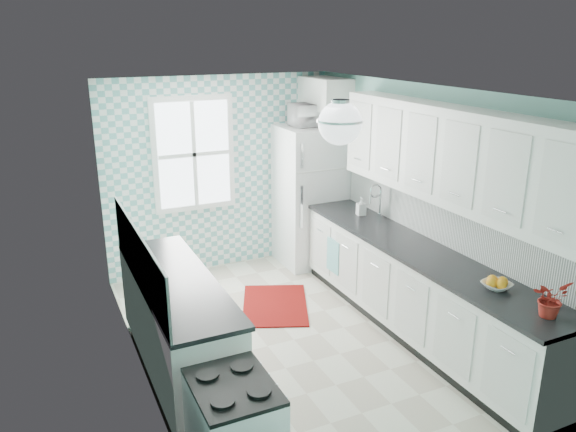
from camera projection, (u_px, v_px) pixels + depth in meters
name	position (u px, v px, depth m)	size (l,w,h in m)	color
floor	(294.00, 341.00, 5.73)	(3.00, 4.40, 0.02)	beige
ceiling	(295.00, 89.00, 4.95)	(3.00, 4.40, 0.02)	white
wall_back	(220.00, 174.00, 7.24)	(3.00, 0.02, 2.50)	#73B2A5
wall_front	(451.00, 329.00, 3.44)	(3.00, 0.02, 2.50)	#73B2A5
wall_left	(133.00, 249.00, 4.73)	(0.02, 4.40, 2.50)	#73B2A5
wall_right	(422.00, 205.00, 5.95)	(0.02, 4.40, 2.50)	#73B2A5
accent_wall	(221.00, 174.00, 7.22)	(3.00, 0.01, 2.50)	#65AEAB
window	(194.00, 154.00, 6.97)	(1.04, 0.05, 1.44)	white
backsplash_right	(445.00, 221.00, 5.62)	(0.02, 3.60, 0.51)	white
backsplash_left	(138.00, 257.00, 4.69)	(0.02, 2.15, 0.51)	white
upper_cabinets_right	(453.00, 156.00, 5.16)	(0.33, 3.20, 0.90)	silver
upper_cabinet_fridge	(324.00, 94.00, 7.13)	(0.40, 0.74, 0.40)	silver
ceiling_light	(340.00, 123.00, 4.32)	(0.34, 0.34, 0.35)	silver
base_cabinets_right	(417.00, 293.00, 5.73)	(0.60, 3.60, 0.90)	white
countertop_right	(419.00, 251.00, 5.58)	(0.63, 3.60, 0.04)	black
base_cabinets_left	(178.00, 329.00, 5.04)	(0.60, 2.15, 0.90)	white
countertop_left	(176.00, 281.00, 4.90)	(0.63, 2.15, 0.04)	black
fridge	(310.00, 196.00, 7.45)	(0.81, 0.80, 1.85)	white
sink	(365.00, 221.00, 6.45)	(0.54, 0.46, 0.53)	silver
rug	(275.00, 305.00, 6.44)	(0.72, 1.03, 0.02)	maroon
dish_towel	(333.00, 256.00, 6.61)	(0.02, 0.27, 0.40)	#5EBCB6
fruit_bowl	(497.00, 286.00, 4.69)	(0.23, 0.23, 0.06)	white
potted_plant	(550.00, 298.00, 4.21)	(0.26, 0.23, 0.29)	#AF2125
soap_bottle	(361.00, 206.00, 6.58)	(0.09, 0.10, 0.21)	#A7C6CF
microwave	(311.00, 115.00, 7.12)	(0.52, 0.35, 0.29)	silver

